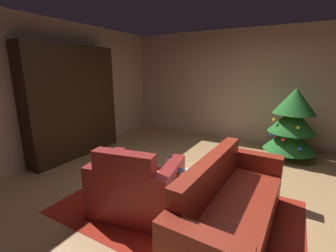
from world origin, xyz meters
TOP-DOWN VIEW (x-y plane):
  - ground_plane at (0.00, 0.00)m, footprint 7.25×7.25m
  - wall_back at (0.00, 2.94)m, footprint 6.17×0.06m
  - wall_left at (-3.05, 0.00)m, footprint 0.06×5.94m
  - area_rug at (-0.16, -0.42)m, footprint 2.92×1.89m
  - bookshelf_unit at (-2.81, 0.38)m, footprint 0.35×1.96m
  - armchair_red at (-0.56, -0.74)m, footprint 1.14×0.93m
  - couch_red at (0.55, -0.55)m, footprint 0.79×2.02m
  - coffee_table at (-0.10, -0.48)m, footprint 0.75×0.75m
  - book_stack_on_table at (-0.13, -0.49)m, footprint 0.20×0.18m
  - bottle_on_table at (-0.28, -0.39)m, footprint 0.08×0.08m
  - decorated_tree at (1.02, 2.19)m, footprint 0.97×0.97m

SIDE VIEW (x-z plane):
  - ground_plane at x=0.00m, z-range 0.00..0.00m
  - area_rug at x=-0.16m, z-range 0.00..0.01m
  - couch_red at x=0.55m, z-range -0.13..0.71m
  - armchair_red at x=-0.56m, z-range -0.13..0.75m
  - coffee_table at x=-0.10m, z-range 0.18..0.61m
  - book_stack_on_table at x=-0.13m, z-range 0.43..0.58m
  - bottle_on_table at x=-0.28m, z-range 0.40..0.67m
  - decorated_tree at x=1.02m, z-range 0.02..1.42m
  - bookshelf_unit at x=-2.81m, z-range -0.05..2.14m
  - wall_back at x=0.00m, z-range 0.00..2.65m
  - wall_left at x=-3.05m, z-range 0.00..2.65m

